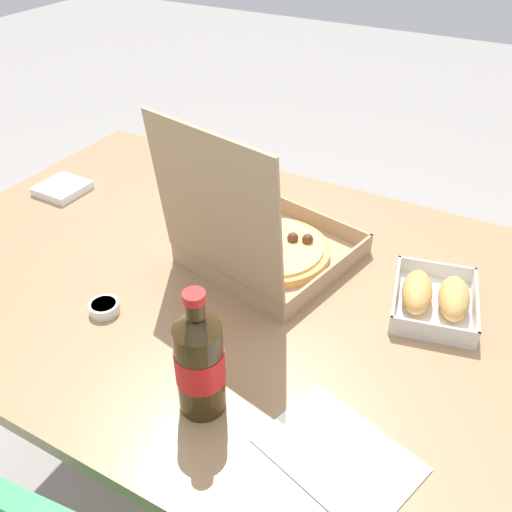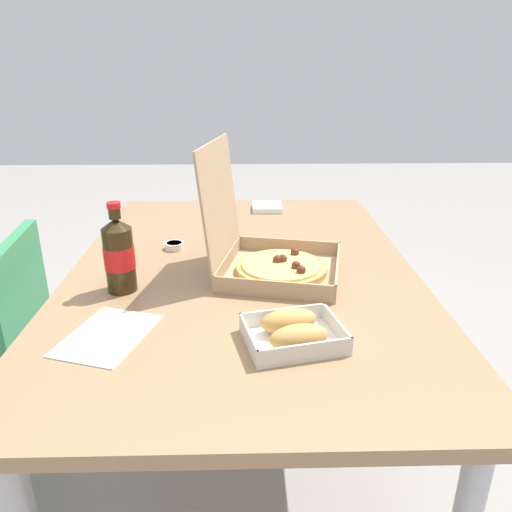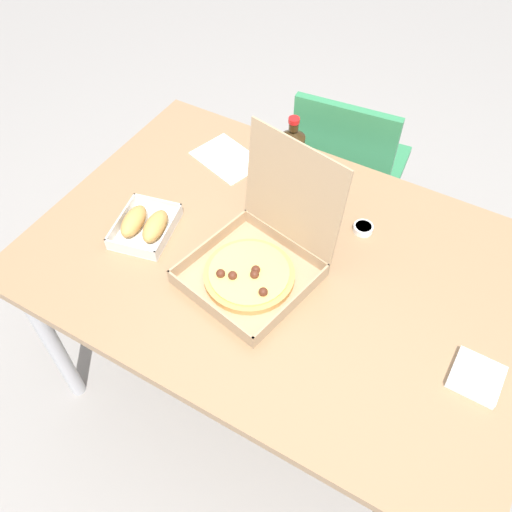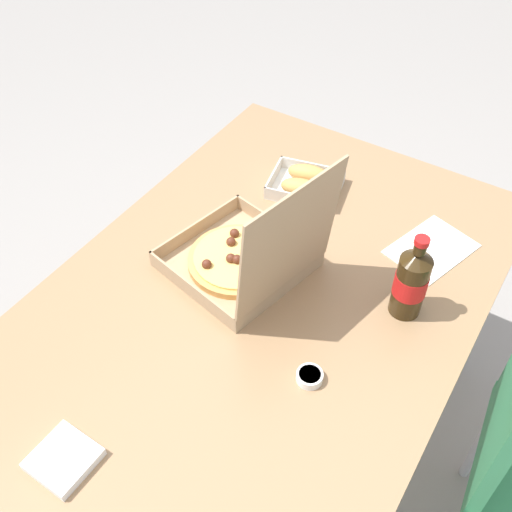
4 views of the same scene
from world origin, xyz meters
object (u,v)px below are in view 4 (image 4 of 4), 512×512
at_px(cola_bottle, 411,282).
at_px(dipping_sauce_cup, 310,376).
at_px(napkin_pile, 64,459).
at_px(bread_side_box, 305,183).
at_px(pizza_box_open, 246,257).
at_px(paper_menu, 431,249).

xyz_separation_m(cola_bottle, dipping_sauce_cup, (0.28, -0.09, -0.08)).
distance_m(cola_bottle, napkin_pile, 0.79).
bearing_deg(napkin_pile, cola_bottle, 150.18).
xyz_separation_m(bread_side_box, dipping_sauce_cup, (0.53, 0.31, -0.01)).
distance_m(bread_side_box, cola_bottle, 0.48).
xyz_separation_m(pizza_box_open, paper_menu, (-0.31, 0.35, -0.05)).
distance_m(pizza_box_open, paper_menu, 0.47).
bearing_deg(cola_bottle, pizza_box_open, -75.84).
bearing_deg(pizza_box_open, napkin_pile, -2.12).
height_order(cola_bottle, napkin_pile, cola_bottle).
distance_m(bread_side_box, paper_menu, 0.38).
bearing_deg(bread_side_box, napkin_pile, 0.54).
xyz_separation_m(pizza_box_open, napkin_pile, (0.59, -0.02, -0.04)).
bearing_deg(napkin_pile, pizza_box_open, 177.88).
relative_size(pizza_box_open, napkin_pile, 3.52).
height_order(pizza_box_open, cola_bottle, pizza_box_open).
bearing_deg(cola_bottle, napkin_pile, -29.82).
bearing_deg(dipping_sauce_cup, pizza_box_open, -123.96).
xyz_separation_m(napkin_pile, dipping_sauce_cup, (-0.40, 0.30, 0.00)).
distance_m(paper_menu, dipping_sauce_cup, 0.50).
xyz_separation_m(cola_bottle, napkin_pile, (0.68, -0.39, -0.08)).
xyz_separation_m(bread_side_box, paper_menu, (0.03, 0.38, -0.02)).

